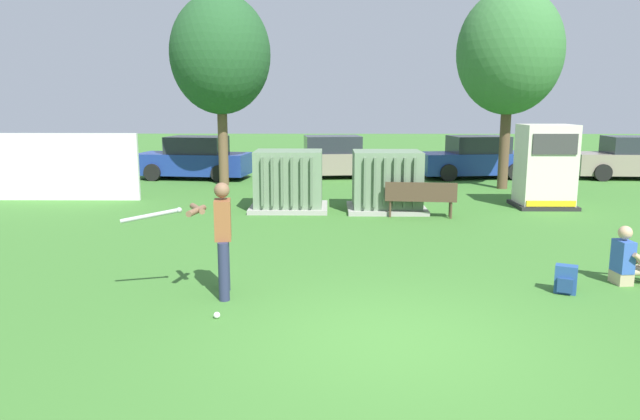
{
  "coord_description": "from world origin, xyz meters",
  "views": [
    {
      "loc": [
        -0.81,
        -6.91,
        2.92
      ],
      "look_at": [
        -0.95,
        3.5,
        1.0
      ],
      "focal_mm": 33.1,
      "sensor_mm": 36.0,
      "label": 1
    }
  ],
  "objects_px": {
    "parked_car_leftmost": "(195,159)",
    "parked_car_left_of_center": "(330,158)",
    "generator_enclosure": "(545,167)",
    "batter": "(219,233)",
    "sports_ball": "(217,315)",
    "backpack": "(566,280)",
    "park_bench": "(421,197)",
    "transformer_west": "(289,181)",
    "seated_spectator": "(628,261)",
    "parked_car_rightmost": "(631,159)",
    "transformer_mid_west": "(387,182)",
    "parked_car_right_of_center": "(475,158)"
  },
  "relations": [
    {
      "from": "generator_enclosure",
      "to": "parked_car_leftmost",
      "type": "xyz_separation_m",
      "value": [
        -11.15,
        6.05,
        -0.38
      ]
    },
    {
      "from": "parked_car_leftmost",
      "to": "parked_car_left_of_center",
      "type": "relative_size",
      "value": 1.0
    },
    {
      "from": "transformer_west",
      "to": "parked_car_right_of_center",
      "type": "relative_size",
      "value": 0.48
    },
    {
      "from": "generator_enclosure",
      "to": "seated_spectator",
      "type": "distance_m",
      "value": 7.24
    },
    {
      "from": "generator_enclosure",
      "to": "batter",
      "type": "xyz_separation_m",
      "value": [
        -7.67,
        -7.8,
        -0.16
      ]
    },
    {
      "from": "park_bench",
      "to": "parked_car_left_of_center",
      "type": "height_order",
      "value": "parked_car_left_of_center"
    },
    {
      "from": "sports_ball",
      "to": "parked_car_leftmost",
      "type": "xyz_separation_m",
      "value": [
        -3.6,
        14.82,
        0.71
      ]
    },
    {
      "from": "transformer_mid_west",
      "to": "park_bench",
      "type": "xyz_separation_m",
      "value": [
        0.78,
        -0.94,
        -0.25
      ]
    },
    {
      "from": "park_bench",
      "to": "parked_car_leftmost",
      "type": "distance_m",
      "value": 10.67
    },
    {
      "from": "sports_ball",
      "to": "parked_car_left_of_center",
      "type": "distance_m",
      "value": 15.35
    },
    {
      "from": "transformer_west",
      "to": "parked_car_rightmost",
      "type": "bearing_deg",
      "value": 28.26
    },
    {
      "from": "generator_enclosure",
      "to": "transformer_west",
      "type": "bearing_deg",
      "value": -175.84
    },
    {
      "from": "sports_ball",
      "to": "parked_car_leftmost",
      "type": "bearing_deg",
      "value": 103.64
    },
    {
      "from": "batter",
      "to": "parked_car_left_of_center",
      "type": "height_order",
      "value": "batter"
    },
    {
      "from": "sports_ball",
      "to": "parked_car_right_of_center",
      "type": "distance_m",
      "value": 16.86
    },
    {
      "from": "transformer_west",
      "to": "batter",
      "type": "xyz_separation_m",
      "value": [
        -0.56,
        -7.28,
        0.19
      ]
    },
    {
      "from": "transformer_west",
      "to": "parked_car_leftmost",
      "type": "xyz_separation_m",
      "value": [
        -4.04,
        6.57,
        -0.04
      ]
    },
    {
      "from": "batter",
      "to": "parked_car_left_of_center",
      "type": "relative_size",
      "value": 0.4
    },
    {
      "from": "generator_enclosure",
      "to": "transformer_mid_west",
      "type": "bearing_deg",
      "value": -171.96
    },
    {
      "from": "transformer_mid_west",
      "to": "batter",
      "type": "height_order",
      "value": "batter"
    },
    {
      "from": "park_bench",
      "to": "batter",
      "type": "distance_m",
      "value": 7.41
    },
    {
      "from": "transformer_west",
      "to": "backpack",
      "type": "bearing_deg",
      "value": -56.27
    },
    {
      "from": "parked_car_rightmost",
      "to": "parked_car_leftmost",
      "type": "bearing_deg",
      "value": -179.14
    },
    {
      "from": "transformer_west",
      "to": "seated_spectator",
      "type": "relative_size",
      "value": 2.18
    },
    {
      "from": "batter",
      "to": "backpack",
      "type": "distance_m",
      "value": 5.36
    },
    {
      "from": "transformer_west",
      "to": "generator_enclosure",
      "type": "xyz_separation_m",
      "value": [
        7.11,
        0.52,
        0.35
      ]
    },
    {
      "from": "transformer_west",
      "to": "parked_car_leftmost",
      "type": "distance_m",
      "value": 7.71
    },
    {
      "from": "parked_car_left_of_center",
      "to": "parked_car_rightmost",
      "type": "height_order",
      "value": "same"
    },
    {
      "from": "sports_ball",
      "to": "parked_car_right_of_center",
      "type": "bearing_deg",
      "value": 64.7
    },
    {
      "from": "generator_enclosure",
      "to": "parked_car_rightmost",
      "type": "distance_m",
      "value": 8.42
    },
    {
      "from": "sports_ball",
      "to": "backpack",
      "type": "xyz_separation_m",
      "value": [
        5.19,
        1.15,
        0.17
      ]
    },
    {
      "from": "batter",
      "to": "park_bench",
      "type": "bearing_deg",
      "value": 57.35
    },
    {
      "from": "transformer_mid_west",
      "to": "backpack",
      "type": "bearing_deg",
      "value": -73.35
    },
    {
      "from": "generator_enclosure",
      "to": "batter",
      "type": "distance_m",
      "value": 10.94
    },
    {
      "from": "parked_car_leftmost",
      "to": "parked_car_rightmost",
      "type": "xyz_separation_m",
      "value": [
        16.73,
        0.25,
        0.0
      ]
    },
    {
      "from": "transformer_west",
      "to": "sports_ball",
      "type": "height_order",
      "value": "transformer_west"
    },
    {
      "from": "batter",
      "to": "parked_car_rightmost",
      "type": "distance_m",
      "value": 19.35
    },
    {
      "from": "transformer_mid_west",
      "to": "seated_spectator",
      "type": "height_order",
      "value": "transformer_mid_west"
    },
    {
      "from": "park_bench",
      "to": "backpack",
      "type": "distance_m",
      "value": 6.19
    },
    {
      "from": "parked_car_leftmost",
      "to": "parked_car_rightmost",
      "type": "bearing_deg",
      "value": 0.86
    },
    {
      "from": "transformer_west",
      "to": "parked_car_leftmost",
      "type": "relative_size",
      "value": 0.48
    },
    {
      "from": "parked_car_right_of_center",
      "to": "seated_spectator",
      "type": "bearing_deg",
      "value": -93.43
    },
    {
      "from": "sports_ball",
      "to": "backpack",
      "type": "height_order",
      "value": "backpack"
    },
    {
      "from": "sports_ball",
      "to": "parked_car_rightmost",
      "type": "height_order",
      "value": "parked_car_rightmost"
    },
    {
      "from": "parked_car_leftmost",
      "to": "parked_car_right_of_center",
      "type": "distance_m",
      "value": 10.8
    },
    {
      "from": "park_bench",
      "to": "backpack",
      "type": "bearing_deg",
      "value": -77.73
    },
    {
      "from": "generator_enclosure",
      "to": "backpack",
      "type": "distance_m",
      "value": 8.03
    },
    {
      "from": "transformer_mid_west",
      "to": "transformer_west",
      "type": "bearing_deg",
      "value": 177.58
    },
    {
      "from": "seated_spectator",
      "to": "parked_car_right_of_center",
      "type": "distance_m",
      "value": 13.6
    },
    {
      "from": "seated_spectator",
      "to": "parked_car_rightmost",
      "type": "height_order",
      "value": "parked_car_rightmost"
    }
  ]
}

